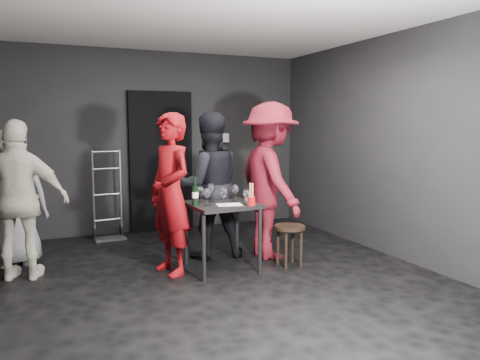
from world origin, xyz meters
name	(u,v)px	position (x,y,z in m)	size (l,w,h in m)	color
floor	(218,277)	(0.00, 0.00, 0.00)	(4.50, 5.00, 0.02)	black
ceiling	(217,14)	(0.00, 0.00, 2.70)	(4.50, 5.00, 0.02)	silver
wall_back	(160,142)	(0.00, 2.50, 1.35)	(4.50, 0.04, 2.70)	black
wall_front	(381,173)	(0.00, -2.50, 1.35)	(4.50, 0.04, 2.70)	black
wall_right	(391,146)	(2.25, 0.00, 1.35)	(0.04, 5.00, 2.70)	black
doorway	(161,162)	(0.00, 2.44, 1.05)	(0.95, 0.10, 2.10)	black
wallbox_upper	(213,135)	(0.85, 2.45, 1.45)	(0.12, 0.06, 0.12)	#B7B7B2
wallbox_lower	(225,138)	(1.05, 2.45, 1.40)	(0.10, 0.06, 0.14)	#B7B7B2
hand_truck	(109,223)	(-0.83, 2.22, 0.23)	(0.42, 0.35, 1.25)	#B2B2B7
tasting_table	(221,212)	(0.14, 0.26, 0.65)	(0.72, 0.72, 0.75)	black
stool	(289,233)	(0.89, 0.06, 0.38)	(0.36, 0.36, 0.47)	black
server_red	(170,181)	(-0.41, 0.35, 1.01)	(0.74, 0.48, 2.02)	maroon
woman_black	(209,174)	(0.18, 0.78, 1.02)	(0.99, 0.54, 2.04)	black
man_maroon	(270,161)	(0.85, 0.49, 1.17)	(1.52, 0.70, 2.35)	maroon
bystander_cream	(19,191)	(-1.89, 0.77, 0.93)	(1.09, 0.52, 1.85)	beige
bystander_grey	(11,194)	(-2.00, 1.34, 0.83)	(0.81, 0.44, 1.65)	slate
tasting_mat	(229,205)	(0.17, 0.11, 0.75)	(0.27, 0.18, 0.00)	white
wine_glass_a	(207,196)	(-0.06, 0.15, 0.85)	(0.08, 0.08, 0.20)	white
wine_glass_b	(201,194)	(-0.06, 0.38, 0.85)	(0.07, 0.07, 0.19)	white
wine_glass_c	(211,192)	(0.06, 0.37, 0.86)	(0.08, 0.08, 0.22)	white
wine_glass_d	(224,196)	(0.10, 0.10, 0.86)	(0.08, 0.08, 0.21)	white
wine_glass_e	(246,197)	(0.34, 0.04, 0.84)	(0.07, 0.07, 0.18)	white
wine_glass_f	(235,192)	(0.32, 0.29, 0.85)	(0.08, 0.08, 0.20)	white
wine_bottle	(195,195)	(-0.17, 0.24, 0.86)	(0.07, 0.07, 0.29)	black
breadstick_cup	(251,195)	(0.37, -0.02, 0.87)	(0.08, 0.08, 0.26)	#AB110E
reserved_card	(247,196)	(0.45, 0.25, 0.80)	(0.09, 0.14, 0.11)	white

